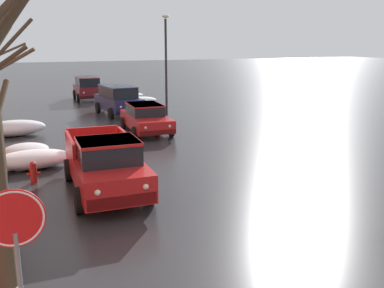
{
  "coord_description": "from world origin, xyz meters",
  "views": [
    {
      "loc": [
        -4.73,
        -5.61,
        4.41
      ],
      "look_at": [
        1.02,
        6.99,
        1.1
      ],
      "focal_mm": 39.76,
      "sensor_mm": 36.0,
      "label": 1
    }
  ],
  "objects": [
    {
      "name": "street_lamp_post",
      "position": [
        4.78,
        19.09,
        3.38
      ],
      "size": [
        0.44,
        0.24,
        6.05
      ],
      "color": "#28282D",
      "rests_on": "ground"
    },
    {
      "name": "suv_darkblue_parked_kerbside_mid",
      "position": [
        2.02,
        20.29,
        0.99
      ],
      "size": [
        2.26,
        4.57,
        1.82
      ],
      "color": "navy",
      "rests_on": "ground"
    },
    {
      "name": "fire_hydrant",
      "position": [
        -3.96,
        8.38,
        0.36
      ],
      "size": [
        0.42,
        0.22,
        0.71
      ],
      "color": "#B21E19",
      "rests_on": "ground"
    },
    {
      "name": "snow_bank_along_left_kerb",
      "position": [
        4.79,
        27.89,
        0.24
      ],
      "size": [
        2.64,
        1.49,
        0.54
      ],
      "color": "white",
      "rests_on": "ground"
    },
    {
      "name": "ground_plane",
      "position": [
        0.0,
        0.0,
        0.0
      ],
      "size": [
        200.0,
        200.0,
        0.0
      ],
      "primitive_type": "plane",
      "color": "#2B2B2D"
    },
    {
      "name": "pickup_truck_red_approaching_near_lane",
      "position": [
        -2.03,
        6.51,
        0.88
      ],
      "size": [
        2.33,
        5.03,
        1.76
      ],
      "color": "red",
      "rests_on": "ground"
    },
    {
      "name": "snow_bank_mid_block_left",
      "position": [
        -4.25,
        16.28,
        0.38
      ],
      "size": [
        2.92,
        1.3,
        0.77
      ],
      "color": "white",
      "rests_on": "ground"
    },
    {
      "name": "snow_bank_along_right_kerb",
      "position": [
        -3.87,
        10.13,
        0.32
      ],
      "size": [
        2.69,
        1.41,
        0.66
      ],
      "color": "white",
      "rests_on": "ground"
    },
    {
      "name": "snow_bank_near_corner_left",
      "position": [
        -3.91,
        12.0,
        0.26
      ],
      "size": [
        1.72,
        1.46,
        0.52
      ],
      "color": "white",
      "rests_on": "ground"
    },
    {
      "name": "snow_bank_near_corner_right",
      "position": [
        4.55,
        24.1,
        0.29
      ],
      "size": [
        2.65,
        1.31,
        0.64
      ],
      "color": "white",
      "rests_on": "ground"
    },
    {
      "name": "stop_sign_at_corner",
      "position": [
        -4.71,
        -0.3,
        2.08
      ],
      "size": [
        0.76,
        0.08,
        2.69
      ],
      "color": "slate",
      "rests_on": "ground"
    },
    {
      "name": "suv_maroon_parked_far_down_block",
      "position": [
        1.68,
        28.24,
        0.99
      ],
      "size": [
        2.17,
        4.39,
        1.82
      ],
      "color": "maroon",
      "rests_on": "ground"
    },
    {
      "name": "sedan_red_parked_kerbside_close",
      "position": [
        1.88,
        14.49,
        0.75
      ],
      "size": [
        2.22,
        4.53,
        1.42
      ],
      "color": "red",
      "rests_on": "ground"
    }
  ]
}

